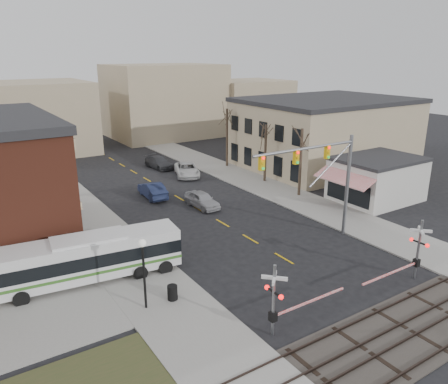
{
  "coord_description": "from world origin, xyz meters",
  "views": [
    {
      "loc": [
        -18.78,
        -19.1,
        13.9
      ],
      "look_at": [
        -1.1,
        8.08,
        3.5
      ],
      "focal_mm": 35.0,
      "sensor_mm": 36.0,
      "label": 1
    }
  ],
  "objects_px": {
    "transit_bus": "(91,257)",
    "pedestrian_far": "(111,254)",
    "rr_crossing_east": "(414,252)",
    "rr_crossing_west": "(280,299)",
    "street_lamp": "(143,259)",
    "traffic_signal_mast": "(325,169)",
    "car_b": "(152,190)",
    "car_d": "(159,162)",
    "trash_bin": "(172,292)",
    "pedestrian_near": "(164,260)",
    "car_a": "(202,200)",
    "car_c": "(187,170)"
  },
  "relations": [
    {
      "from": "car_a",
      "to": "rr_crossing_east",
      "type": "bearing_deg",
      "value": -79.71
    },
    {
      "from": "rr_crossing_west",
      "to": "street_lamp",
      "type": "xyz_separation_m",
      "value": [
        -4.92,
        5.75,
        1.16
      ]
    },
    {
      "from": "transit_bus",
      "to": "car_b",
      "type": "distance_m",
      "value": 16.84
    },
    {
      "from": "pedestrian_near",
      "to": "car_b",
      "type": "bearing_deg",
      "value": 0.09
    },
    {
      "from": "transit_bus",
      "to": "rr_crossing_east",
      "type": "xyz_separation_m",
      "value": [
        17.08,
        -10.98,
        0.32
      ]
    },
    {
      "from": "street_lamp",
      "to": "pedestrian_near",
      "type": "xyz_separation_m",
      "value": [
        2.76,
        3.42,
        -2.21
      ]
    },
    {
      "from": "transit_bus",
      "to": "street_lamp",
      "type": "bearing_deg",
      "value": -72.51
    },
    {
      "from": "trash_bin",
      "to": "car_d",
      "type": "relative_size",
      "value": 0.18
    },
    {
      "from": "traffic_signal_mast",
      "to": "car_c",
      "type": "bearing_deg",
      "value": 89.25
    },
    {
      "from": "car_b",
      "to": "rr_crossing_east",
      "type": "bearing_deg",
      "value": 110.11
    },
    {
      "from": "rr_crossing_east",
      "to": "pedestrian_far",
      "type": "relative_size",
      "value": 3.58
    },
    {
      "from": "traffic_signal_mast",
      "to": "car_b",
      "type": "height_order",
      "value": "traffic_signal_mast"
    },
    {
      "from": "trash_bin",
      "to": "car_a",
      "type": "bearing_deg",
      "value": 53.61
    },
    {
      "from": "car_c",
      "to": "pedestrian_near",
      "type": "relative_size",
      "value": 3.44
    },
    {
      "from": "street_lamp",
      "to": "car_b",
      "type": "relative_size",
      "value": 0.88
    },
    {
      "from": "traffic_signal_mast",
      "to": "car_c",
      "type": "relative_size",
      "value": 1.72
    },
    {
      "from": "car_a",
      "to": "car_b",
      "type": "height_order",
      "value": "car_b"
    },
    {
      "from": "rr_crossing_west",
      "to": "rr_crossing_east",
      "type": "relative_size",
      "value": 1.0
    },
    {
      "from": "car_c",
      "to": "transit_bus",
      "type": "bearing_deg",
      "value": -111.17
    },
    {
      "from": "transit_bus",
      "to": "traffic_signal_mast",
      "type": "xyz_separation_m",
      "value": [
        16.59,
        -3.4,
        4.06
      ]
    },
    {
      "from": "transit_bus",
      "to": "pedestrian_far",
      "type": "height_order",
      "value": "transit_bus"
    },
    {
      "from": "car_d",
      "to": "rr_crossing_east",
      "type": "bearing_deg",
      "value": -92.92
    },
    {
      "from": "street_lamp",
      "to": "car_c",
      "type": "bearing_deg",
      "value": 56.85
    },
    {
      "from": "rr_crossing_east",
      "to": "trash_bin",
      "type": "bearing_deg",
      "value": 156.48
    },
    {
      "from": "street_lamp",
      "to": "rr_crossing_west",
      "type": "bearing_deg",
      "value": -49.42
    },
    {
      "from": "rr_crossing_west",
      "to": "car_b",
      "type": "distance_m",
      "value": 24.35
    },
    {
      "from": "transit_bus",
      "to": "traffic_signal_mast",
      "type": "relative_size",
      "value": 1.22
    },
    {
      "from": "transit_bus",
      "to": "trash_bin",
      "type": "height_order",
      "value": "transit_bus"
    },
    {
      "from": "street_lamp",
      "to": "trash_bin",
      "type": "bearing_deg",
      "value": -1.65
    },
    {
      "from": "trash_bin",
      "to": "pedestrian_far",
      "type": "bearing_deg",
      "value": 103.6
    },
    {
      "from": "trash_bin",
      "to": "pedestrian_far",
      "type": "distance_m",
      "value": 6.37
    },
    {
      "from": "traffic_signal_mast",
      "to": "car_a",
      "type": "distance_m",
      "value": 13.16
    },
    {
      "from": "rr_crossing_east",
      "to": "car_a",
      "type": "relative_size",
      "value": 1.3
    },
    {
      "from": "car_c",
      "to": "car_d",
      "type": "xyz_separation_m",
      "value": [
        -1.17,
        5.2,
        -0.05
      ]
    },
    {
      "from": "street_lamp",
      "to": "pedestrian_far",
      "type": "height_order",
      "value": "street_lamp"
    },
    {
      "from": "car_d",
      "to": "pedestrian_near",
      "type": "bearing_deg",
      "value": -119.48
    },
    {
      "from": "rr_crossing_east",
      "to": "car_a",
      "type": "bearing_deg",
      "value": 102.38
    },
    {
      "from": "street_lamp",
      "to": "car_b",
      "type": "xyz_separation_m",
      "value": [
        8.62,
        18.29,
        -2.35
      ]
    },
    {
      "from": "pedestrian_far",
      "to": "car_b",
      "type": "bearing_deg",
      "value": 27.95
    },
    {
      "from": "rr_crossing_west",
      "to": "transit_bus",
      "type": "bearing_deg",
      "value": 121.29
    },
    {
      "from": "traffic_signal_mast",
      "to": "street_lamp",
      "type": "xyz_separation_m",
      "value": [
        -15.05,
        -1.49,
        -2.58
      ]
    },
    {
      "from": "transit_bus",
      "to": "rr_crossing_east",
      "type": "bearing_deg",
      "value": -32.74
    },
    {
      "from": "car_b",
      "to": "pedestrian_far",
      "type": "relative_size",
      "value": 3.03
    },
    {
      "from": "car_c",
      "to": "pedestrian_far",
      "type": "bearing_deg",
      "value": -110.12
    },
    {
      "from": "transit_bus",
      "to": "car_b",
      "type": "bearing_deg",
      "value": 52.83
    },
    {
      "from": "street_lamp",
      "to": "trash_bin",
      "type": "height_order",
      "value": "street_lamp"
    },
    {
      "from": "transit_bus",
      "to": "pedestrian_near",
      "type": "distance_m",
      "value": 4.6
    },
    {
      "from": "street_lamp",
      "to": "car_c",
      "type": "height_order",
      "value": "street_lamp"
    },
    {
      "from": "street_lamp",
      "to": "pedestrian_far",
      "type": "distance_m",
      "value": 6.53
    },
    {
      "from": "rr_crossing_west",
      "to": "car_b",
      "type": "height_order",
      "value": "rr_crossing_west"
    }
  ]
}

